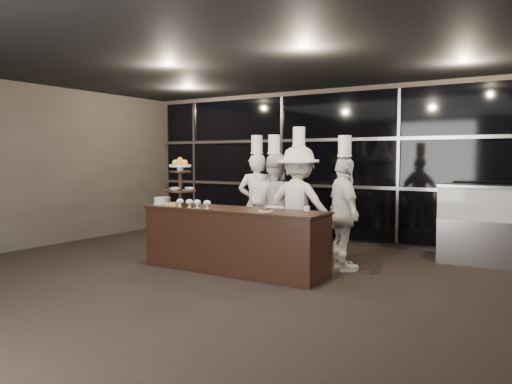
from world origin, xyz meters
The scene contains 14 objects.
room centered at (0.00, 0.00, 1.50)m, with size 10.00×10.00×10.00m.
window_wall centered at (0.00, 4.94, 1.50)m, with size 8.60×0.10×2.80m.
buffet_counter centered at (-0.31, 1.86, 0.47)m, with size 2.84×0.74×0.92m.
display_stand centered at (-1.31, 1.86, 1.34)m, with size 0.48×0.48×0.74m.
compotes centered at (-0.87, 1.64, 1.00)m, with size 0.62×0.11×0.12m.
layer_cake centered at (-1.63, 1.81, 0.97)m, with size 0.30×0.30×0.11m.
pastry_squares centered at (-1.32, 1.69, 0.95)m, with size 0.20×0.13×0.05m.
small_plate centered at (0.30, 1.76, 0.94)m, with size 0.20×0.20×0.05m.
chef_cup centered at (0.76, 2.11, 0.96)m, with size 0.08×0.08×0.07m, color white.
display_case centered at (2.77, 4.30, 0.69)m, with size 1.40×0.61×1.24m.
chef_a centered at (-0.64, 3.04, 0.89)m, with size 0.74×0.63×2.03m.
chef_b centered at (-0.24, 2.93, 0.87)m, with size 1.01×0.89×2.02m.
chef_c centered at (0.23, 2.87, 0.92)m, with size 1.21×0.72×2.13m.
chef_d centered at (1.05, 2.73, 0.86)m, with size 0.96×1.00×1.98m.
Camera 1 is at (3.79, -4.08, 1.66)m, focal length 35.00 mm.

